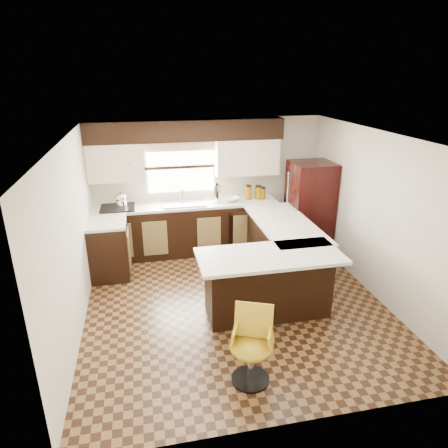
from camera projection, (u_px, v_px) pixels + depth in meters
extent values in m
plane|color=#49301A|center=(235.00, 302.00, 5.84)|extent=(4.40, 4.40, 0.00)
plane|color=silver|center=(237.00, 137.00, 4.98)|extent=(4.40, 4.40, 0.00)
plane|color=beige|center=(208.00, 184.00, 7.42)|extent=(4.40, 0.00, 4.40)
plane|color=beige|center=(295.00, 318.00, 3.40)|extent=(4.40, 0.00, 4.40)
plane|color=beige|center=(73.00, 239.00, 5.00)|extent=(0.00, 4.40, 4.40)
plane|color=beige|center=(376.00, 215.00, 5.81)|extent=(0.00, 4.40, 4.40)
cube|color=black|center=(187.00, 229.00, 7.33)|extent=(3.30, 0.60, 0.90)
cube|color=black|center=(110.00, 250.00, 6.47)|extent=(0.60, 0.70, 0.90)
cube|color=silver|center=(187.00, 205.00, 7.16)|extent=(3.30, 0.60, 0.04)
cube|color=silver|center=(106.00, 223.00, 6.30)|extent=(0.60, 0.70, 0.04)
cube|color=black|center=(186.00, 130.00, 6.81)|extent=(3.40, 0.35, 0.36)
cube|color=beige|center=(115.00, 162.00, 6.76)|extent=(0.94, 0.35, 0.64)
cube|color=beige|center=(247.00, 157.00, 7.20)|extent=(1.14, 0.35, 0.64)
cube|color=white|center=(181.00, 167.00, 7.18)|extent=(1.20, 0.02, 0.90)
cube|color=#D19B93|center=(180.00, 146.00, 7.00)|extent=(1.30, 0.06, 0.18)
cube|color=#B2B2B7|center=(184.00, 203.00, 7.11)|extent=(0.75, 0.45, 0.03)
cube|color=black|center=(244.00, 232.00, 7.26)|extent=(0.58, 0.03, 0.78)
cube|color=black|center=(118.00, 208.00, 6.90)|extent=(0.58, 0.50, 0.02)
cube|color=black|center=(280.00, 252.00, 6.42)|extent=(0.60, 1.95, 0.90)
cube|color=black|center=(268.00, 285.00, 5.43)|extent=(1.65, 0.60, 0.90)
cube|color=silver|center=(285.00, 224.00, 6.26)|extent=(0.84, 1.95, 0.04)
cube|color=silver|center=(270.00, 256.00, 5.17)|extent=(1.89, 0.84, 0.04)
cube|color=black|center=(309.00, 209.00, 7.19)|extent=(0.72, 0.70, 1.69)
cylinder|color=silver|center=(217.00, 193.00, 7.20)|extent=(0.15, 0.15, 0.32)
imported|color=white|center=(231.00, 199.00, 7.29)|extent=(0.35, 0.35, 0.07)
cylinder|color=#7D5506|center=(248.00, 193.00, 7.34)|extent=(0.12, 0.12, 0.24)
cylinder|color=#7D5506|center=(258.00, 193.00, 7.38)|extent=(0.13, 0.13, 0.23)
cylinder|color=#7D5506|center=(262.00, 194.00, 7.40)|extent=(0.12, 0.12, 0.19)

